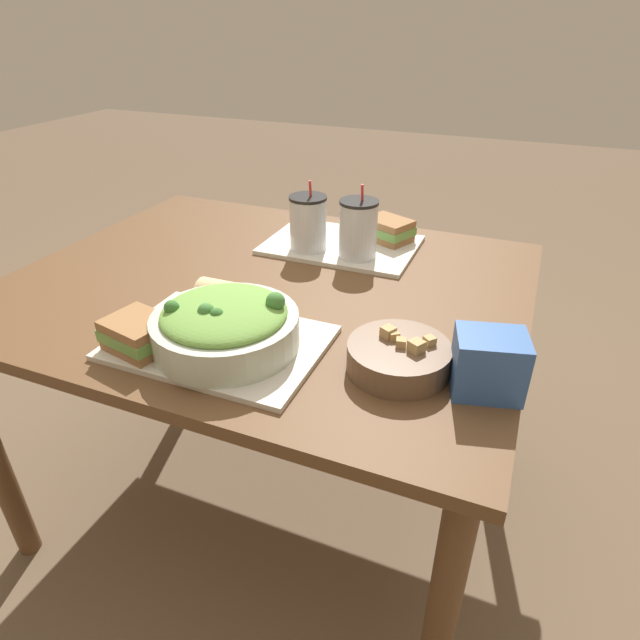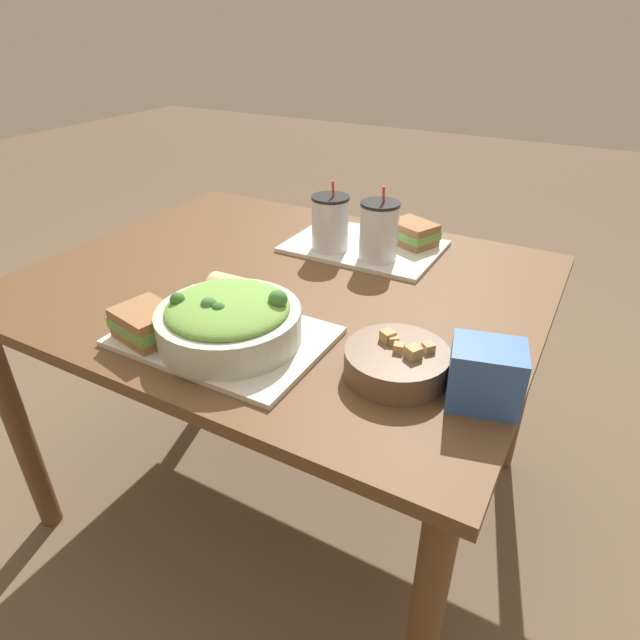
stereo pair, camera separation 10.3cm
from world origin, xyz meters
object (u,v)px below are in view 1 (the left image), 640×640
at_px(soup_bowl, 399,356).
at_px(baguette_near, 222,297).
at_px(drink_cup_dark, 308,224).
at_px(sandwich_near, 139,334).
at_px(chip_bag, 489,364).
at_px(sandwich_far, 388,230).
at_px(salad_bowl, 225,324).
at_px(drink_cup_red, 358,231).

height_order(soup_bowl, baguette_near, baguette_near).
bearing_deg(drink_cup_dark, sandwich_near, -100.08).
relative_size(soup_bowl, chip_bag, 1.38).
height_order(baguette_near, sandwich_far, baguette_near).
bearing_deg(sandwich_near, soup_bowl, 27.46).
xyz_separation_m(salad_bowl, drink_cup_red, (0.10, 0.53, 0.02)).
distance_m(sandwich_far, drink_cup_red, 0.16).
height_order(sandwich_far, drink_cup_red, drink_cup_red).
bearing_deg(sandwich_far, drink_cup_red, -82.59).
bearing_deg(soup_bowl, sandwich_near, -164.39).
bearing_deg(drink_cup_dark, drink_cup_red, -0.00).
bearing_deg(baguette_near, drink_cup_dark, -5.08).
relative_size(sandwich_near, drink_cup_red, 0.72).
xyz_separation_m(soup_bowl, drink_cup_dark, (-0.39, 0.46, 0.05)).
distance_m(sandwich_far, chip_bag, 0.71).
distance_m(sandwich_near, drink_cup_red, 0.66).
xyz_separation_m(sandwich_near, baguette_near, (0.08, 0.19, 0.01)).
xyz_separation_m(sandwich_far, drink_cup_red, (-0.04, -0.15, 0.04)).
bearing_deg(sandwich_far, soup_bowl, -47.79).
xyz_separation_m(soup_bowl, drink_cup_red, (-0.24, 0.46, 0.06)).
xyz_separation_m(drink_cup_dark, chip_bag, (0.55, -0.47, -0.03)).
distance_m(salad_bowl, sandwich_far, 0.69).
distance_m(soup_bowl, sandwich_near, 0.52).
bearing_deg(chip_bag, salad_bowl, 173.17).
bearing_deg(sandwich_near, salad_bowl, 36.43).
distance_m(salad_bowl, drink_cup_dark, 0.53).
height_order(sandwich_far, chip_bag, chip_bag).
bearing_deg(chip_bag, drink_cup_dark, 125.70).
distance_m(soup_bowl, drink_cup_dark, 0.61).
distance_m(sandwich_near, baguette_near, 0.20).
xyz_separation_m(soup_bowl, baguette_near, (-0.42, 0.05, 0.02)).
relative_size(sandwich_near, sandwich_far, 0.91).
relative_size(sandwich_far, chip_bag, 1.12).
bearing_deg(drink_cup_dark, soup_bowl, -50.00).
bearing_deg(salad_bowl, sandwich_near, -155.43).
bearing_deg(soup_bowl, baguette_near, 173.07).
relative_size(salad_bowl, chip_bag, 2.05).
distance_m(salad_bowl, soup_bowl, 0.35).
bearing_deg(chip_bag, soup_bowl, 165.08).
distance_m(drink_cup_dark, drink_cup_red, 0.15).
bearing_deg(drink_cup_red, chip_bag, -49.01).
distance_m(sandwich_near, sandwich_far, 0.81).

